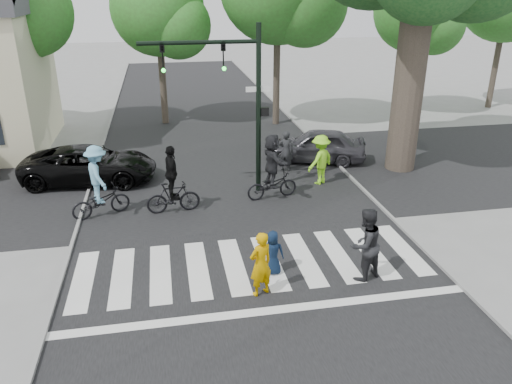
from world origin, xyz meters
The scene contains 19 objects.
ground centered at (0.00, 0.00, 0.00)m, with size 120.00×120.00×0.00m, color gray.
road_stem centered at (0.00, 5.00, 0.01)m, with size 10.00×70.00×0.01m, color black.
road_cross centered at (0.00, 8.00, 0.01)m, with size 70.00×10.00×0.01m, color black.
curb_left centered at (-5.05, 5.00, 0.05)m, with size 0.10×70.00×0.10m, color gray.
curb_right centered at (5.05, 5.00, 0.05)m, with size 0.10×70.00×0.10m, color gray.
crosswalk centered at (0.00, 0.66, 0.01)m, with size 10.00×3.85×0.01m.
traffic_signal centered at (0.35, 6.20, 3.90)m, with size 4.45×0.29×6.00m.
bg_tree_2 centered at (-1.76, 16.62, 5.78)m, with size 5.04×4.80×8.40m.
bg_tree_4 centered at (12.23, 16.12, 5.64)m, with size 4.83×4.60×8.15m.
pedestrian_woman centered at (-0.04, -0.46, 0.86)m, with size 0.63×0.41×1.71m, color #CD9400.
pedestrian_child centered at (0.46, 0.45, 0.62)m, with size 0.60×0.39×1.23m, color #0C1B33.
pedestrian_adult centered at (2.74, -0.23, 0.99)m, with size 0.96×0.75×1.98m, color #232326.
cyclist_left centered at (-4.36, 5.01, 1.05)m, with size 2.03×1.42×2.43m.
cyclist_mid centered at (-1.99, 4.85, 0.96)m, with size 1.82×1.12×2.34m.
cyclist_right centered at (1.54, 5.40, 1.07)m, with size 1.97×1.83×2.39m.
car_suv centered at (-5.06, 8.30, 0.70)m, with size 2.33×5.05×1.40m, color black.
car_grey centered at (4.30, 9.01, 0.72)m, with size 1.69×4.21×1.43m, color #353439.
bystander_hivis centered at (3.66, 6.46, 0.97)m, with size 1.25×0.72×1.93m, color #8EEF22.
bystander_dark centered at (2.73, 8.12, 0.84)m, with size 0.61×0.40×1.68m, color #232326.
Camera 1 is at (-2.13, -10.79, 7.18)m, focal length 35.00 mm.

